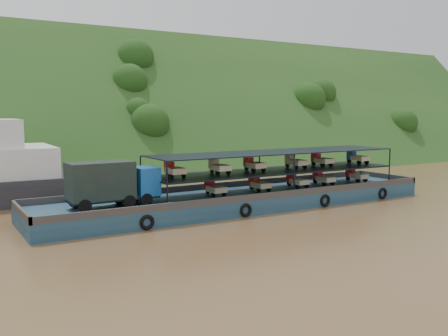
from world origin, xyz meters
TOP-DOWN VIEW (x-y plane):
  - ground at (0.00, 0.00)m, footprint 160.00×160.00m
  - hillside at (0.00, 36.00)m, footprint 140.00×39.60m
  - cargo_barge at (-1.97, 1.34)m, footprint 35.00×7.18m

SIDE VIEW (x-z plane):
  - ground at x=0.00m, z-range 0.00..0.00m
  - hillside at x=0.00m, z-range -19.80..19.80m
  - cargo_barge at x=-1.97m, z-range -1.16..3.38m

